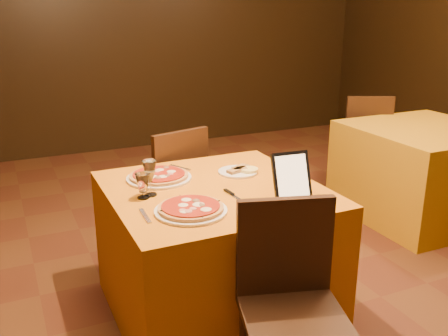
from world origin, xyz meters
name	(u,v)px	position (x,y,z in m)	size (l,w,h in m)	color
floor	(289,277)	(0.00, 0.00, -0.01)	(6.00, 7.00, 0.01)	#5E2D19
wall_back	(136,31)	(0.00, 3.50, 1.40)	(6.00, 0.01, 2.80)	black
main_table	(214,251)	(-0.59, -0.14, 0.38)	(1.10, 1.10, 0.75)	#C86E0C
side_table	(423,172)	(1.53, 0.43, 0.38)	(1.10, 1.10, 0.75)	#BD800C
chair_main_near	(294,319)	(-0.59, -0.96, 0.46)	(0.45, 0.45, 0.91)	#2F200F
chair_main_far	(166,190)	(-0.59, 0.70, 0.46)	(0.47, 0.47, 0.91)	black
chair_side_far	(361,140)	(1.53, 1.21, 0.46)	(0.36, 0.36, 0.91)	black
pizza_near	(191,209)	(-0.82, -0.40, 0.77)	(0.34, 0.34, 0.03)	white
pizza_far	(159,177)	(-0.81, 0.12, 0.77)	(0.36, 0.36, 0.03)	white
cutlet_dish	(238,171)	(-0.36, 0.03, 0.76)	(0.23, 0.23, 0.03)	white
wine_glass	(150,178)	(-0.93, -0.10, 0.84)	(0.07, 0.07, 0.19)	tan
water_glass	(143,186)	(-0.97, -0.13, 0.81)	(0.07, 0.07, 0.13)	silver
tablet	(292,176)	(-0.30, -0.44, 0.87)	(0.20, 0.02, 0.24)	black
knife	(237,199)	(-0.55, -0.34, 0.75)	(0.25, 0.02, 0.01)	silver
fork_near	(145,216)	(-1.03, -0.35, 0.75)	(0.17, 0.02, 0.01)	silver
fork_far	(180,168)	(-0.64, 0.26, 0.75)	(0.16, 0.02, 0.01)	#B5B4BB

